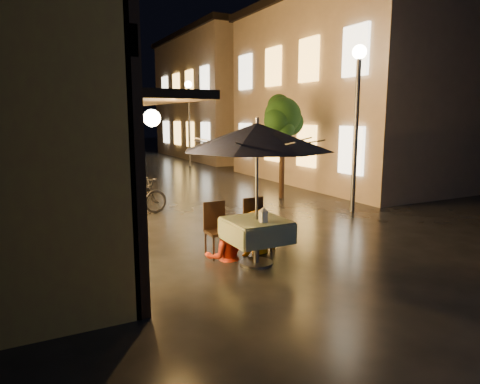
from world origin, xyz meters
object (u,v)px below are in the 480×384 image
streetlamp_near (357,99)px  bicycle_0 (133,198)px  cafe_table (256,231)px  person_orange (225,217)px  patio_umbrella (257,137)px  person_yellow (258,211)px  table_lantern (263,214)px

streetlamp_near → bicycle_0: size_ratio=2.33×
cafe_table → person_orange: (-0.33, 0.53, 0.15)m
cafe_table → patio_umbrella: patio_umbrella is taller
cafe_table → bicycle_0: (-1.00, 4.48, -0.11)m
streetlamp_near → person_orange: bearing=-158.0°
patio_umbrella → bicycle_0: (-1.00, 4.48, -1.67)m
streetlamp_near → cafe_table: (-4.25, -2.38, -2.33)m
streetlamp_near → cafe_table: 5.40m
person_yellow → person_orange: bearing=-5.2°
cafe_table → bicycle_0: size_ratio=0.54×
streetlamp_near → patio_umbrella: size_ratio=1.70×
person_yellow → bicycle_0: 4.14m
cafe_table → patio_umbrella: (-0.00, 0.00, 1.56)m
bicycle_0 → table_lantern: bearing=-178.3°
person_orange → table_lantern: bearing=125.3°
patio_umbrella → person_orange: bearing=122.5°
bicycle_0 → streetlamp_near: bearing=-122.1°
patio_umbrella → cafe_table: bearing=-26.6°
patio_umbrella → person_yellow: patio_umbrella is taller
cafe_table → person_orange: bearing=122.5°
person_yellow → patio_umbrella: bearing=48.2°
person_orange → person_yellow: 0.70m
cafe_table → bicycle_0: 4.59m
streetlamp_near → bicycle_0: (-5.25, 2.10, -2.44)m
person_yellow → bicycle_0: bearing=-80.5°
streetlamp_near → table_lantern: streetlamp_near is taller
streetlamp_near → person_orange: size_ratio=2.85×
person_yellow → bicycle_0: (-1.37, 3.90, -0.29)m
cafe_table → person_yellow: (0.36, 0.58, 0.18)m
patio_umbrella → person_yellow: (0.36, 0.58, -1.38)m
patio_umbrella → bicycle_0: bearing=102.6°
streetlamp_near → bicycle_0: bearing=158.2°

